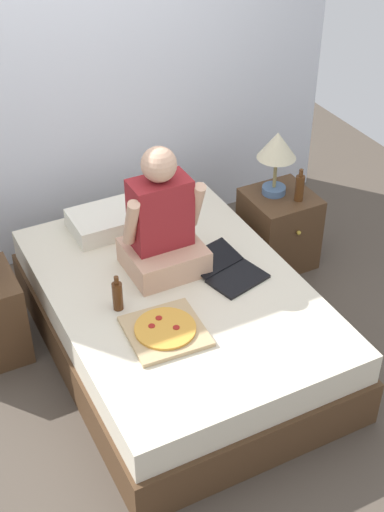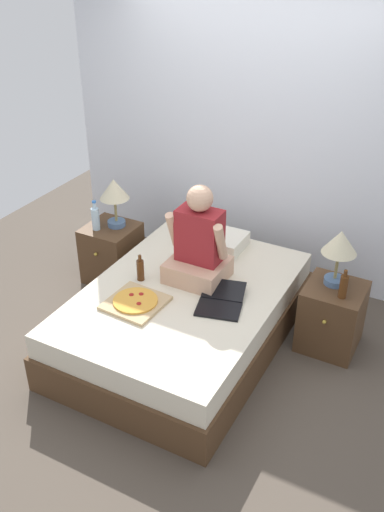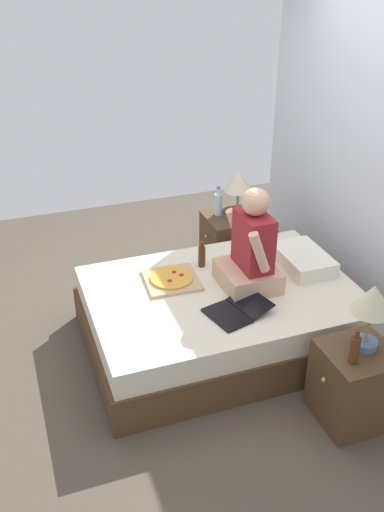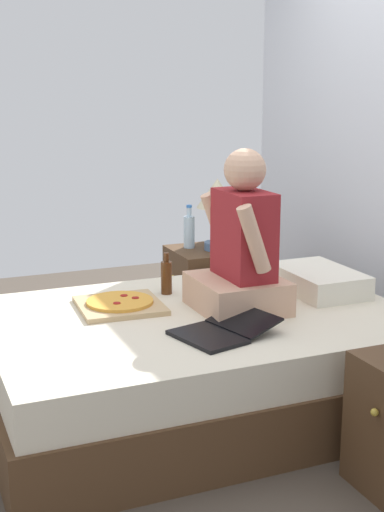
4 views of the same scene
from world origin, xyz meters
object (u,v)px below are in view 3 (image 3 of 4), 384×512
Objects in this scene: person_seated at (251,251)px; nightstand_left at (229,243)px; laptop at (235,311)px; beer_bottle_on_bed at (202,256)px; nightstand_right at (354,384)px; pizza_box at (172,279)px; lamp_on_right_nightstand at (372,303)px; beer_bottle at (355,349)px; bed at (221,316)px; lamp_on_left_nightstand at (238,184)px; water_bottle at (218,204)px.

nightstand_left is at bearing 164.71° from person_seated.
laptop is 2.18× the size of beer_bottle_on_bed.
person_seated reaches higher than nightstand_right.
laptop reaches higher than nightstand_left.
pizza_box is at bearing -146.73° from nightstand_right.
lamp_on_right_nightstand is 2.05× the size of beer_bottle_on_bed.
nightstand_left is 2.06m from nightstand_right.
pizza_box is (-0.24, -0.54, -0.27)m from person_seated.
nightstand_right is 0.39m from beer_bottle.
bed is at bearing -154.05° from nightstand_right.
bed is 1.14m from nightstand_left.
person_seated reaches higher than lamp_on_left_nightstand.
person_seated reaches higher than lamp_on_right_nightstand.
nightstand_right is at bearing 15.71° from person_seated.
lamp_on_right_nightstand reaches higher than beer_bottle.
lamp_on_left_nightstand is 1.99m from lamp_on_right_nightstand.
person_seated reaches higher than bed.
lamp_on_left_nightstand is at bearing 49.40° from water_bottle.
pizza_box is at bearing -48.80° from lamp_on_left_nightstand.
lamp_on_left_nightstand is at bearing 131.20° from pizza_box.
nightstand_right is (2.14, 0.09, -0.38)m from water_bottle.
bed is 0.57m from person_seated.
lamp_on_left_nightstand is 1.63× the size of water_bottle.
beer_bottle is at bearing 29.57° from laptop.
person_seated is at bearing -9.87° from water_bottle.
nightstand_right is at bearing 125.01° from beer_bottle.
lamp_on_left_nightstand and lamp_on_right_nightstand have the same top height.
beer_bottle is at bearing 16.10° from beer_bottle_on_bed.
beer_bottle is (2.13, -0.10, 0.37)m from nightstand_left.
bed is at bearing -20.33° from water_bottle.
beer_bottle_on_bed is at bearing -159.46° from nightstand_right.
pizza_box is (-0.22, -0.32, 0.26)m from bed.
beer_bottle reaches higher than nightstand_right.
person_seated is (-0.98, -0.34, -0.09)m from lamp_on_right_nightstand.
person_seated reaches higher than nightstand_left.
person_seated is at bearing 86.17° from bed.
nightstand_left is at bearing 158.36° from laptop.
lamp_on_left_nightstand is 0.89m from beer_bottle_on_bed.
person_seated reaches higher than water_bottle.
beer_bottle is 0.48× the size of laptop.
beer_bottle is 0.54× the size of pizza_box.
nightstand_left is 1.19m from person_seated.
bed is 0.47m from pizza_box.
lamp_on_right_nightstand is 0.94× the size of laptop.
water_bottle is 1.25× the size of beer_bottle_on_bed.
lamp_on_left_nightstand is 0.58× the size of person_seated.
beer_bottle is 1.11m from person_seated.
lamp_on_right_nightstand reaches higher than nightstand_left.
lamp_on_right_nightstand is at bearing 35.49° from pizza_box.
pizza_box is (0.88, -0.73, -0.15)m from water_bottle.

